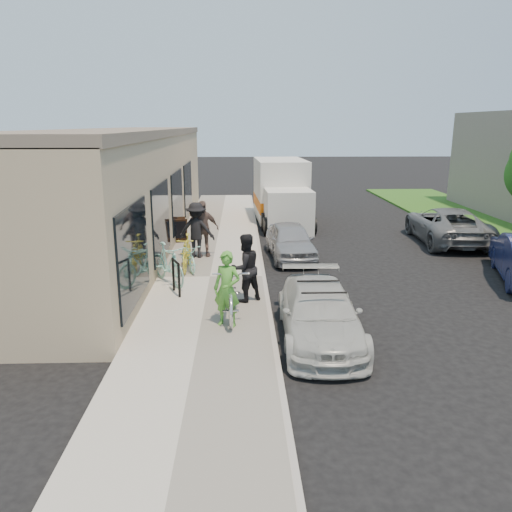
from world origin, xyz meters
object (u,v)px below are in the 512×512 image
object	(u,v)px
moving_truck	(281,195)
man_standing	(245,268)
sandwich_board	(179,230)
sedan_white	(320,313)
bike_rack	(176,273)
woman_rider	(227,289)
bystander_b	(202,229)
cruiser_bike_b	(188,257)
far_car_gray	(447,225)
bystander_a	(197,230)
tandem_bike	(230,290)
cruiser_bike_c	(187,253)
cruiser_bike_a	(168,264)
sedan_silver	(290,241)

from	to	relation	value
moving_truck	man_standing	world-z (taller)	moving_truck
sandwich_board	moving_truck	size ratio (longest dim) A/B	0.15
sedan_white	man_standing	size ratio (longest dim) A/B	2.36
bike_rack	woman_rider	xyz separation A→B (m)	(1.36, -2.13, 0.28)
bystander_b	woman_rider	bearing A→B (deg)	-93.40
woman_rider	cruiser_bike_b	xyz separation A→B (m)	(-1.27, 4.35, -0.43)
sandwich_board	man_standing	distance (m)	6.84
far_car_gray	sandwich_board	bearing A→B (deg)	5.70
sedan_white	sandwich_board	bearing A→B (deg)	116.48
bike_rack	cruiser_bike_b	bearing A→B (deg)	87.59
far_car_gray	cruiser_bike_b	distance (m)	10.21
moving_truck	woman_rider	bearing A→B (deg)	-102.50
man_standing	bystander_a	bearing A→B (deg)	-102.80
tandem_bike	cruiser_bike_c	distance (m)	3.98
tandem_bike	cruiser_bike_a	world-z (taller)	tandem_bike
sandwich_board	cruiser_bike_c	bearing A→B (deg)	-94.57
man_standing	cruiser_bike_b	world-z (taller)	man_standing
tandem_bike	woman_rider	xyz separation A→B (m)	(-0.06, -0.60, 0.23)
sandwich_board	moving_truck	bearing A→B (deg)	32.52
sedan_silver	far_car_gray	distance (m)	6.55
sedan_silver	tandem_bike	bearing A→B (deg)	-113.01
man_standing	sandwich_board	bearing A→B (deg)	-102.37
bike_rack	cruiser_bike_b	xyz separation A→B (m)	(0.09, 2.22, -0.14)
sedan_silver	woman_rider	world-z (taller)	woman_rider
sedan_white	moving_truck	distance (m)	12.93
bystander_b	man_standing	bearing A→B (deg)	-85.36
bike_rack	woman_rider	distance (m)	2.55
moving_truck	sedan_white	bearing A→B (deg)	-93.67
moving_truck	cruiser_bike_c	world-z (taller)	moving_truck
bike_rack	far_car_gray	xyz separation A→B (m)	(9.52, 6.13, -0.02)
sedan_white	cruiser_bike_c	bearing A→B (deg)	125.72
sandwich_board	bike_rack	bearing A→B (deg)	-98.91
sandwich_board	bystander_a	size ratio (longest dim) A/B	0.50
tandem_bike	bystander_b	size ratio (longest dim) A/B	1.23
woman_rider	bystander_a	distance (m)	5.91
bike_rack	bystander_a	xyz separation A→B (m)	(0.23, 3.67, 0.36)
woman_rider	far_car_gray	bearing A→B (deg)	67.83
tandem_bike	bystander_b	bearing A→B (deg)	97.69
bike_rack	cruiser_bike_b	distance (m)	2.23
tandem_bike	cruiser_bike_b	distance (m)	3.98
woman_rider	bystander_a	bearing A→B (deg)	123.46
moving_truck	cruiser_bike_b	bearing A→B (deg)	-115.63
sedan_silver	far_car_gray	size ratio (longest dim) A/B	0.72
cruiser_bike_c	bystander_a	distance (m)	1.52
sandwich_board	cruiser_bike_c	world-z (taller)	cruiser_bike_c
sedan_silver	tandem_bike	xyz separation A→B (m)	(-1.92, -5.52, 0.15)
woman_rider	bystander_b	xyz separation A→B (m)	(-0.96, 5.95, 0.10)
woman_rider	man_standing	world-z (taller)	man_standing
bike_rack	tandem_bike	size ratio (longest dim) A/B	0.39
sedan_white	woman_rider	xyz separation A→B (m)	(-1.94, 0.45, 0.40)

